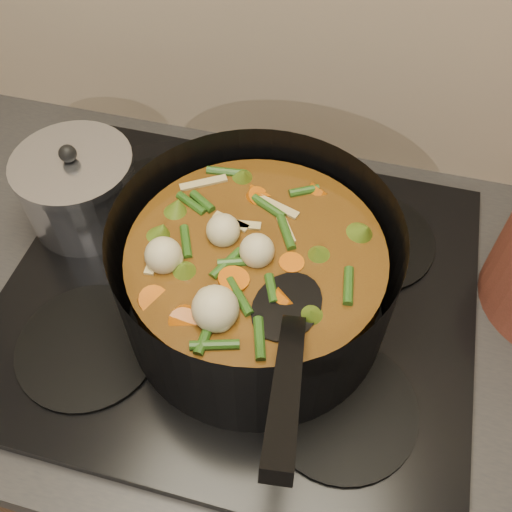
# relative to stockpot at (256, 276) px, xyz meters

# --- Properties ---
(counter) EXTENTS (2.64, 0.64, 0.91)m
(counter) POSITION_rel_stockpot_xyz_m (-0.03, 0.02, -0.55)
(counter) COLOR brown
(counter) RESTS_ON ground
(stovetop) EXTENTS (0.62, 0.54, 0.03)m
(stovetop) POSITION_rel_stockpot_xyz_m (-0.03, 0.02, -0.09)
(stovetop) COLOR black
(stovetop) RESTS_ON counter
(stockpot) EXTENTS (0.35, 0.45, 0.24)m
(stockpot) POSITION_rel_stockpot_xyz_m (0.00, 0.00, 0.00)
(stockpot) COLOR black
(stockpot) RESTS_ON stovetop
(saucepan) EXTENTS (0.17, 0.17, 0.14)m
(saucepan) POSITION_rel_stockpot_xyz_m (-0.28, 0.10, -0.02)
(saucepan) COLOR silver
(saucepan) RESTS_ON stovetop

